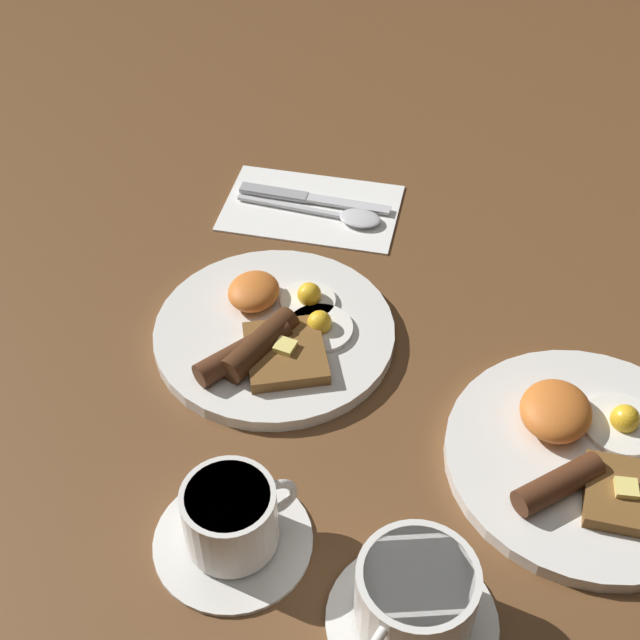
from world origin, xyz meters
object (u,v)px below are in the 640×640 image
teacup_far (414,601)px  spoon (346,216)px  breakfast_plate_far (586,454)px  knife (306,197)px  breakfast_plate_near (274,332)px  teacup_near (232,522)px

teacup_far → spoon: teacup_far is taller
breakfast_plate_far → spoon: 0.43m
teacup_far → spoon: bearing=-156.4°
teacup_far → knife: size_ratio=0.73×
breakfast_plate_near → teacup_near: bearing=12.8°
breakfast_plate_far → teacup_far: 0.24m
breakfast_plate_near → breakfast_plate_far: bearing=80.6°
breakfast_plate_near → knife: size_ratio=1.32×
breakfast_plate_far → knife: breakfast_plate_far is taller
breakfast_plate_near → teacup_near: (0.24, 0.06, 0.02)m
teacup_near → breakfast_plate_near: bearing=-167.2°
spoon → breakfast_plate_far: bearing=-42.6°
teacup_far → spoon: 0.53m
breakfast_plate_far → teacup_far: size_ratio=1.89×
breakfast_plate_far → teacup_near: teacup_near is taller
teacup_far → knife: bearing=-151.8°
breakfast_plate_near → teacup_far: (0.27, 0.22, 0.02)m
breakfast_plate_near → spoon: breakfast_plate_near is taller
teacup_near → teacup_far: teacup_far is taller
teacup_near → knife: (-0.49, -0.11, -0.02)m
breakfast_plate_far → knife: 0.49m
breakfast_plate_far → teacup_near: size_ratio=1.91×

